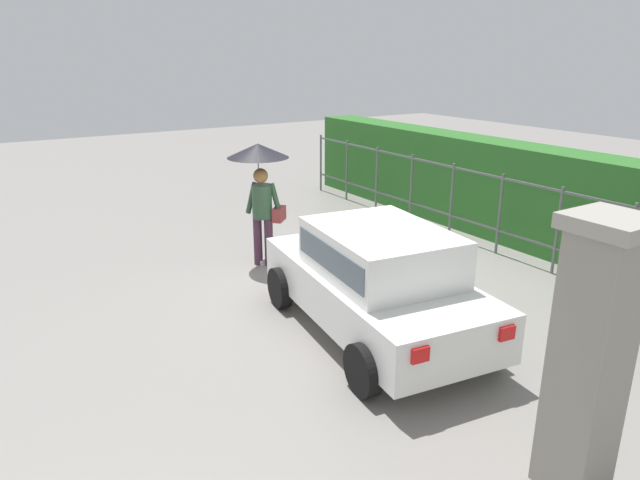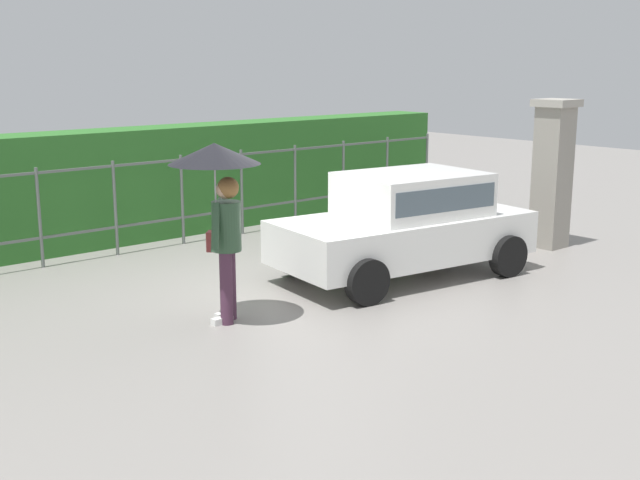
% 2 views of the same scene
% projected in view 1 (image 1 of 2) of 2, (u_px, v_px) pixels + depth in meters
% --- Properties ---
extents(ground_plane, '(40.00, 40.00, 0.00)m').
position_uv_depth(ground_plane, '(334.00, 284.00, 9.22)').
color(ground_plane, gray).
extents(car, '(3.90, 2.25, 1.48)m').
position_uv_depth(car, '(376.00, 277.00, 7.36)').
color(car, white).
rests_on(car, ground).
extents(pedestrian, '(1.05, 1.05, 2.12)m').
position_uv_depth(pedestrian, '(260.00, 173.00, 9.64)').
color(pedestrian, '#47283D').
rests_on(pedestrian, ground).
extents(gate_pillar, '(0.60, 0.60, 2.42)m').
position_uv_depth(gate_pillar, '(590.00, 357.00, 4.56)').
color(gate_pillar, gray).
rests_on(gate_pillar, ground).
extents(fence_section, '(12.21, 0.05, 1.50)m').
position_uv_depth(fence_section, '(500.00, 210.00, 10.38)').
color(fence_section, '#59605B').
rests_on(fence_section, ground).
extents(hedge_row, '(13.16, 0.90, 1.90)m').
position_uv_depth(hedge_row, '(533.00, 197.00, 10.80)').
color(hedge_row, '#2D6B28').
rests_on(hedge_row, ground).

